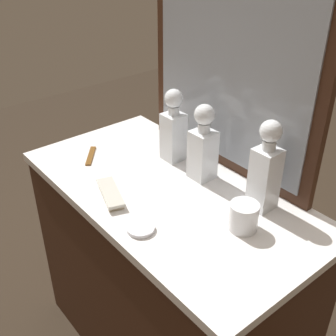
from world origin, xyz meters
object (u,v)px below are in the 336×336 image
crystal_decanter_far_right (203,149)px  crystal_decanter_rear (265,174)px  porcelain_dish (141,228)px  crystal_decanter_front (173,132)px  silver_brush_right (111,194)px  tortoiseshell_comb (91,156)px  crystal_tumbler_far_left (243,218)px

crystal_decanter_far_right → crystal_decanter_rear: size_ratio=0.92×
porcelain_dish → crystal_decanter_front: bearing=127.5°
crystal_decanter_rear → porcelain_dish: bearing=-111.6°
silver_brush_right → crystal_decanter_rear: bearing=45.0°
silver_brush_right → tortoiseshell_comb: (-0.27, 0.09, -0.01)m
crystal_decanter_rear → silver_brush_right: (-0.34, -0.34, -0.11)m
crystal_decanter_far_right → silver_brush_right: (-0.09, -0.31, -0.10)m
crystal_decanter_rear → tortoiseshell_comb: 0.67m
crystal_tumbler_far_left → silver_brush_right: (-0.37, -0.21, -0.03)m
crystal_decanter_rear → tortoiseshell_comb: (-0.61, -0.25, -0.11)m
crystal_decanter_rear → crystal_decanter_front: (-0.40, -0.02, -0.01)m
crystal_decanter_rear → crystal_tumbler_far_left: (0.04, -0.12, -0.08)m
crystal_tumbler_far_left → porcelain_dish: (-0.18, -0.23, -0.03)m
silver_brush_right → tortoiseshell_comb: size_ratio=1.50×
crystal_decanter_front → tortoiseshell_comb: 0.33m
crystal_decanter_front → crystal_tumbler_far_left: size_ratio=3.18×
crystal_decanter_front → tortoiseshell_comb: bearing=-131.7°
crystal_decanter_rear → porcelain_dish: (-0.14, -0.36, -0.11)m
crystal_decanter_front → silver_brush_right: (0.07, -0.32, -0.10)m
porcelain_dish → tortoiseshell_comb: (-0.47, 0.11, -0.00)m
crystal_decanter_rear → silver_brush_right: bearing=-135.0°
crystal_decanter_far_right → crystal_tumbler_far_left: (0.28, -0.10, -0.07)m
crystal_decanter_front → silver_brush_right: 0.34m
tortoiseshell_comb → porcelain_dish: bearing=-13.0°
crystal_decanter_front → porcelain_dish: 0.44m
crystal_decanter_rear → porcelain_dish: crystal_decanter_rear is taller
porcelain_dish → tortoiseshell_comb: size_ratio=0.70×
crystal_decanter_rear → tortoiseshell_comb: size_ratio=2.47×
crystal_tumbler_far_left → tortoiseshell_comb: crystal_tumbler_far_left is taller
porcelain_dish → silver_brush_right: bearing=173.5°
silver_brush_right → tortoiseshell_comb: 0.29m
silver_brush_right → tortoiseshell_comb: bearing=162.5°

